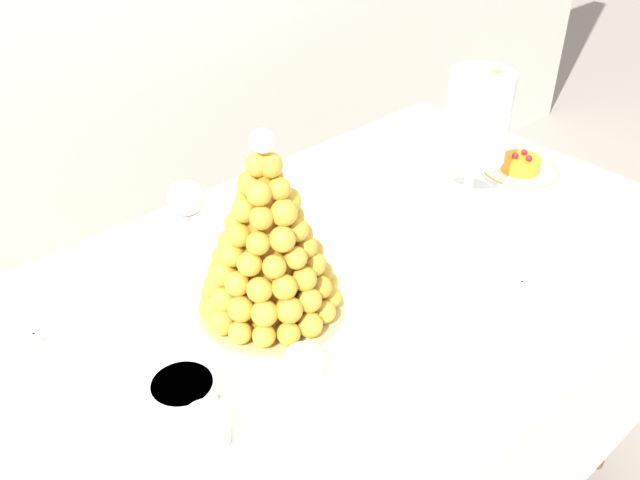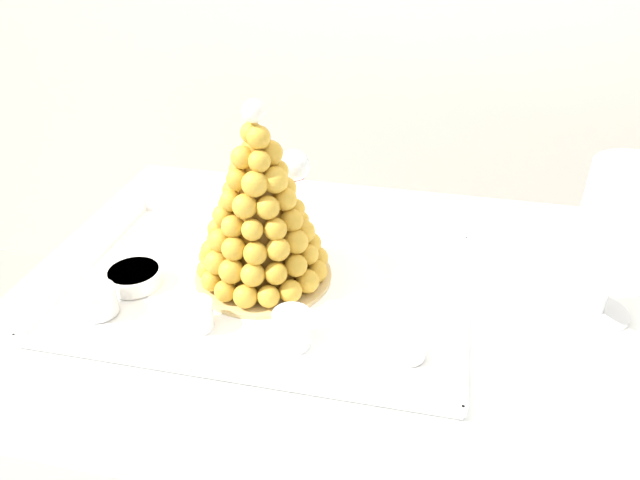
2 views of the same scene
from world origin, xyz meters
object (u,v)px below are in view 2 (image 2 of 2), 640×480
dessert_cup_mid_right (407,339)px  wine_glass (294,169)px  dessert_cup_centre (292,330)px  dessert_cup_left (98,301)px  creme_brulee_ramekin (134,276)px  serving_tray (267,289)px  croquembouche (260,215)px  macaron_goblet (624,225)px  dessert_cup_mid_left (197,316)px

dessert_cup_mid_right → wine_glass: (-0.26, 0.37, 0.08)m
dessert_cup_centre → wine_glass: wine_glass is taller
dessert_cup_left → creme_brulee_ramekin: bearing=78.2°
serving_tray → dessert_cup_mid_right: 0.27m
croquembouche → dessert_cup_centre: (0.09, -0.16, -0.10)m
dessert_cup_mid_right → macaron_goblet: macaron_goblet is taller
dessert_cup_centre → creme_brulee_ramekin: dessert_cup_centre is taller
croquembouche → dessert_cup_mid_right: (0.26, -0.14, -0.10)m
dessert_cup_mid_left → dessert_cup_mid_right: (0.32, 0.01, 0.01)m
dessert_cup_centre → dessert_cup_mid_right: dessert_cup_mid_right is taller
dessert_cup_left → dessert_cup_centre: 0.32m
croquembouche → dessert_cup_mid_right: bearing=-28.7°
serving_tray → macaron_goblet: macaron_goblet is taller
creme_brulee_ramekin → serving_tray: bearing=9.0°
dessert_cup_left → dessert_cup_centre: bearing=-1.2°
dessert_cup_mid_right → creme_brulee_ramekin: dessert_cup_mid_right is taller
dessert_cup_centre → dessert_cup_mid_right: 0.17m
serving_tray → dessert_cup_left: dessert_cup_left is taller
macaron_goblet → wine_glass: size_ratio=1.79×
croquembouche → dessert_cup_left: size_ratio=5.42×
serving_tray → macaron_goblet: (0.54, 0.06, 0.16)m
croquembouche → dessert_cup_left: (-0.23, -0.15, -0.10)m
serving_tray → croquembouche: (-0.02, 0.03, 0.13)m
dessert_cup_centre → macaron_goblet: (0.46, 0.18, 0.13)m
dessert_cup_left → dessert_cup_mid_right: dessert_cup_mid_right is taller
dessert_cup_left → dessert_cup_centre: size_ratio=1.03×
creme_brulee_ramekin → wine_glass: 0.37m
dessert_cup_mid_right → wine_glass: bearing=125.6°
dessert_cup_left → macaron_goblet: (0.78, 0.18, 0.14)m
creme_brulee_ramekin → wine_glass: (0.21, 0.29, 0.09)m
macaron_goblet → wine_glass: (-0.56, 0.20, -0.05)m
serving_tray → dessert_cup_mid_left: dessert_cup_mid_left is taller
wine_glass → dessert_cup_centre: bearing=-76.2°
croquembouche → dessert_cup_centre: bearing=-59.4°
dessert_cup_left → wine_glass: 0.45m
croquembouche → dessert_cup_centre: croquembouche is taller
dessert_cup_centre → creme_brulee_ramekin: bearing=163.2°
dessert_cup_centre → dessert_cup_mid_left: bearing=177.7°
serving_tray → dessert_cup_mid_left: (-0.08, -0.12, 0.02)m
dessert_cup_mid_left → macaron_goblet: (0.62, 0.18, 0.14)m
dessert_cup_mid_left → dessert_cup_centre: (0.15, -0.01, 0.01)m
serving_tray → croquembouche: bearing=117.1°
serving_tray → croquembouche: 0.13m
croquembouche → creme_brulee_ramekin: (-0.21, -0.07, -0.11)m
croquembouche → macaron_goblet: (0.56, 0.03, 0.03)m
dessert_cup_left → dessert_cup_mid_left: size_ratio=1.12×
croquembouche → creme_brulee_ramekin: size_ratio=3.35×
dessert_cup_centre → macaron_goblet: bearing=21.7°
creme_brulee_ramekin → dessert_cup_centre: bearing=-16.8°
croquembouche → wine_glass: croquembouche is taller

